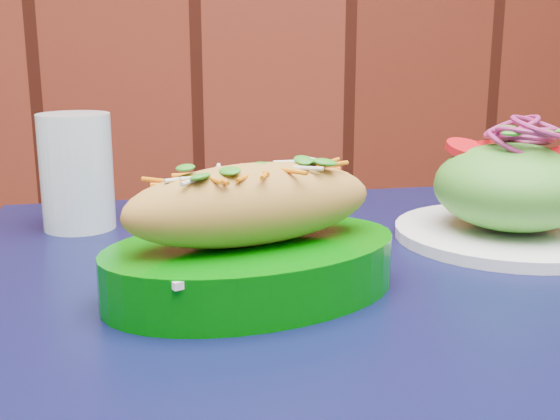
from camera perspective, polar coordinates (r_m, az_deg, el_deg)
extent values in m
cube|color=black|center=(0.63, 9.99, -7.43)|extent=(0.85, 0.85, 0.03)
cube|color=white|center=(0.59, -2.24, -3.01)|extent=(0.22, 0.18, 0.01)
ellipsoid|color=gold|center=(0.58, -2.27, 0.49)|extent=(0.24, 0.15, 0.07)
cylinder|color=white|center=(0.80, 18.13, -1.83)|extent=(0.25, 0.25, 0.01)
ellipsoid|color=#4C992D|center=(0.79, 18.41, 1.82)|extent=(0.17, 0.17, 0.09)
cylinder|color=red|center=(0.80, 15.05, 5.15)|extent=(0.05, 0.05, 0.01)
cylinder|color=red|center=(0.83, 17.12, 5.32)|extent=(0.05, 0.05, 0.01)
torus|color=#901F5B|center=(0.78, 18.69, 5.48)|extent=(0.06, 0.06, 0.01)
torus|color=#901F5B|center=(0.78, 18.71, 5.77)|extent=(0.06, 0.06, 0.01)
torus|color=#901F5B|center=(0.78, 18.74, 6.06)|extent=(0.06, 0.06, 0.01)
torus|color=#901F5B|center=(0.78, 18.76, 6.36)|extent=(0.06, 0.06, 0.01)
torus|color=#901F5B|center=(0.78, 18.78, 6.65)|extent=(0.06, 0.06, 0.01)
torus|color=#901F5B|center=(0.78, 18.80, 6.94)|extent=(0.06, 0.06, 0.01)
cylinder|color=silver|center=(0.83, -16.19, 3.00)|extent=(0.08, 0.08, 0.13)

